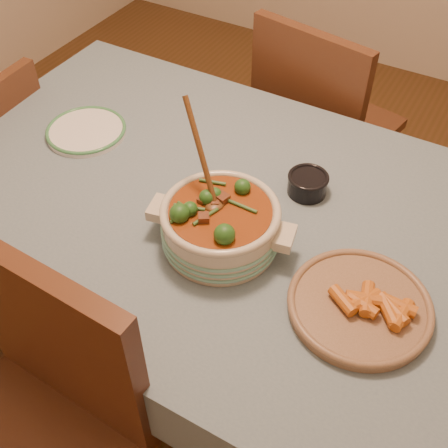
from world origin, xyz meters
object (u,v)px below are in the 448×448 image
fried_plate (360,304)px  chair_near (38,426)px  stew_casserole (220,222)px  chair_far (318,124)px  white_plate (86,131)px  condiment_bowl (308,183)px  dining_table (219,228)px

fried_plate → chair_near: bearing=-136.4°
stew_casserole → chair_far: stew_casserole is taller
stew_casserole → fried_plate: 0.37m
white_plate → fried_plate: bearing=-12.5°
condiment_bowl → chair_far: 0.68m
white_plate → fried_plate: size_ratio=0.82×
stew_casserole → white_plate: bearing=162.2°
dining_table → condiment_bowl: (0.18, 0.16, 0.12)m
stew_casserole → condiment_bowl: stew_casserole is taller
chair_far → fried_plate: bearing=127.2°
fried_plate → chair_near: size_ratio=0.33×
condiment_bowl → fried_plate: 0.39m
condiment_bowl → chair_far: size_ratio=0.12×
dining_table → condiment_bowl: 0.27m
fried_plate → chair_near: 0.77m
dining_table → fried_plate: fried_plate is taller
dining_table → chair_near: 0.66m
dining_table → chair_near: bearing=-98.5°
stew_casserole → chair_far: 0.93m
white_plate → chair_far: (0.49, 0.69, -0.23)m
white_plate → chair_far: bearing=54.8°
chair_near → stew_casserole: bearing=75.1°
stew_casserole → fried_plate: bearing=-3.7°
fried_plate → chair_far: 1.03m
white_plate → condiment_bowl: bearing=7.6°
stew_casserole → chair_near: 0.62m
chair_near → white_plate: bearing=122.0°
condiment_bowl → chair_near: 0.88m
chair_far → stew_casserole: bearing=106.1°
stew_casserole → dining_table: bearing=121.4°
condiment_bowl → chair_near: (-0.28, -0.81, -0.23)m
dining_table → white_plate: bearing=172.2°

